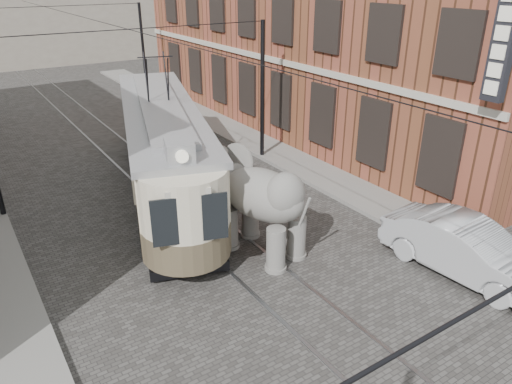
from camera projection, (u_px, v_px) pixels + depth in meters
ground at (230, 247)px, 14.99m from camera, size 120.00×120.00×0.00m
tram_rails at (230, 246)px, 14.98m from camera, size 1.54×80.00×0.02m
sidewalk_right at (369, 199)px, 17.94m from camera, size 2.00×60.00×0.15m
sidewalk_left at (0, 320)px, 11.73m from camera, size 2.00×60.00×0.15m
brick_building at (324, 9)px, 24.79m from camera, size 8.00×26.00×12.00m
catenary at (154, 117)px, 17.44m from camera, size 11.00×30.20×6.00m
tram at (161, 126)px, 17.94m from camera, size 6.39×13.09×5.11m
elephant at (262, 208)px, 14.13m from camera, size 3.78×5.33×2.95m
parked_car at (467, 249)px, 13.36m from camera, size 2.13×4.93×1.58m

